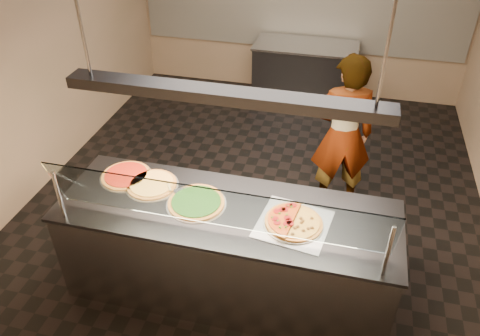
% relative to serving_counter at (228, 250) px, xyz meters
% --- Properties ---
extents(ground, '(5.00, 6.00, 0.02)m').
position_rel_serving_counter_xyz_m(ground, '(-0.03, 1.30, -0.48)').
color(ground, black).
rests_on(ground, ground).
extents(wall_left, '(0.02, 6.00, 3.00)m').
position_rel_serving_counter_xyz_m(wall_left, '(-2.54, 1.30, 1.03)').
color(wall_left, tan).
rests_on(wall_left, ground).
extents(tile_band, '(4.90, 0.02, 1.20)m').
position_rel_serving_counter_xyz_m(tile_band, '(-0.03, 4.28, 0.83)').
color(tile_band, silver).
rests_on(tile_band, wall_back).
extents(serving_counter, '(2.78, 0.94, 0.93)m').
position_rel_serving_counter_xyz_m(serving_counter, '(0.00, 0.00, 0.00)').
color(serving_counter, '#B7B7BC').
rests_on(serving_counter, ground).
extents(sneeze_guard, '(2.54, 0.18, 0.54)m').
position_rel_serving_counter_xyz_m(sneeze_guard, '(-0.00, -0.34, 0.76)').
color(sneeze_guard, '#B7B7BC').
rests_on(sneeze_guard, serving_counter).
extents(perforated_tray, '(0.61, 0.61, 0.01)m').
position_rel_serving_counter_xyz_m(perforated_tray, '(0.55, -0.04, 0.47)').
color(perforated_tray, silver).
rests_on(perforated_tray, serving_counter).
extents(half_pizza_pepperoni, '(0.28, 0.47, 0.05)m').
position_rel_serving_counter_xyz_m(half_pizza_pepperoni, '(0.44, -0.04, 0.50)').
color(half_pizza_pepperoni, '#935A24').
rests_on(half_pizza_pepperoni, perforated_tray).
extents(half_pizza_sausage, '(0.28, 0.47, 0.04)m').
position_rel_serving_counter_xyz_m(half_pizza_sausage, '(0.66, -0.05, 0.49)').
color(half_pizza_sausage, '#935A24').
rests_on(half_pizza_sausage, perforated_tray).
extents(pizza_spinach, '(0.50, 0.50, 0.03)m').
position_rel_serving_counter_xyz_m(pizza_spinach, '(-0.26, 0.01, 0.48)').
color(pizza_spinach, silver).
rests_on(pizza_spinach, serving_counter).
extents(pizza_cheese, '(0.45, 0.45, 0.03)m').
position_rel_serving_counter_xyz_m(pizza_cheese, '(-0.71, 0.15, 0.48)').
color(pizza_cheese, silver).
rests_on(pizza_cheese, serving_counter).
extents(pizza_tomato, '(0.46, 0.46, 0.03)m').
position_rel_serving_counter_xyz_m(pizza_tomato, '(-0.98, 0.22, 0.48)').
color(pizza_tomato, silver).
rests_on(pizza_tomato, serving_counter).
extents(pizza_spatula, '(0.27, 0.19, 0.02)m').
position_rel_serving_counter_xyz_m(pizza_spatula, '(-0.49, 0.13, 0.49)').
color(pizza_spatula, '#B7B7BC').
rests_on(pizza_spatula, pizza_spinach).
extents(prep_table, '(1.51, 0.74, 0.93)m').
position_rel_serving_counter_xyz_m(prep_table, '(0.14, 3.85, 0.00)').
color(prep_table, '#2F2F33').
rests_on(prep_table, ground).
extents(worker, '(0.73, 0.57, 1.76)m').
position_rel_serving_counter_xyz_m(worker, '(0.83, 1.49, 0.41)').
color(worker, '#312F38').
rests_on(worker, ground).
extents(heat_lamp_housing, '(2.30, 0.18, 0.08)m').
position_rel_serving_counter_xyz_m(heat_lamp_housing, '(0.00, 0.00, 1.48)').
color(heat_lamp_housing, '#2F2F33').
rests_on(heat_lamp_housing, ceiling).
extents(lamp_rod_left, '(0.02, 0.02, 1.01)m').
position_rel_serving_counter_xyz_m(lamp_rod_left, '(-1.00, 0.00, 2.03)').
color(lamp_rod_left, '#B7B7BC').
rests_on(lamp_rod_left, ceiling).
extents(lamp_rod_right, '(0.02, 0.02, 1.01)m').
position_rel_serving_counter_xyz_m(lamp_rod_right, '(1.00, 0.00, 2.03)').
color(lamp_rod_right, '#B7B7BC').
rests_on(lamp_rod_right, ceiling).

